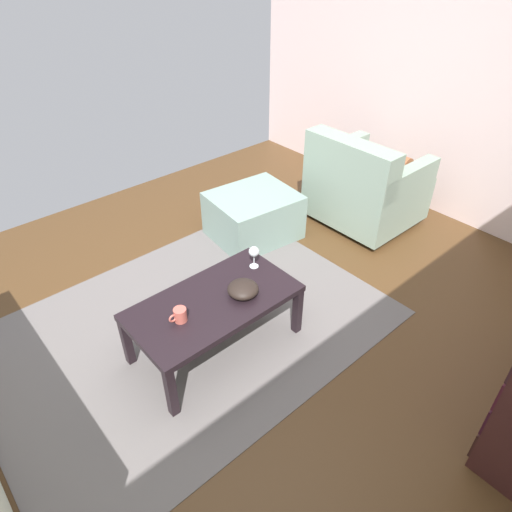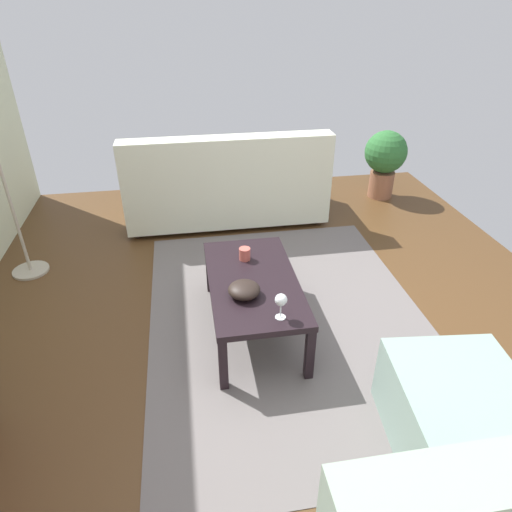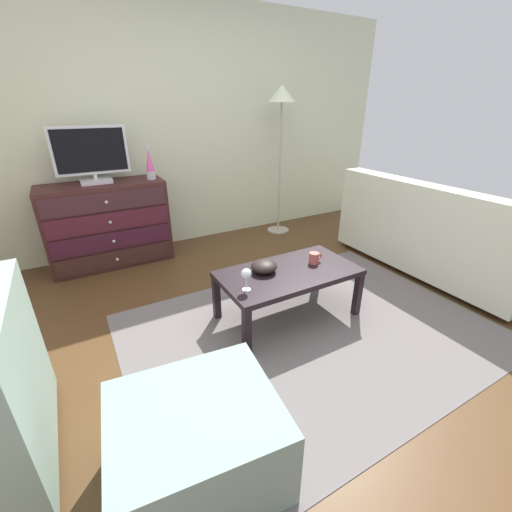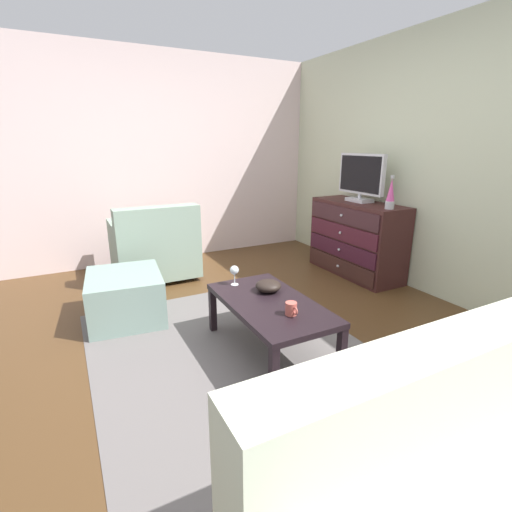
% 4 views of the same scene
% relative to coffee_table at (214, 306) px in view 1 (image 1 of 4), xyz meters
% --- Properties ---
extents(ground_plane, '(5.59, 4.65, 0.05)m').
position_rel_coffee_table_xyz_m(ground_plane, '(-0.16, -0.06, -0.38)').
color(ground_plane, '#4D331B').
extents(wall_plain_left, '(0.12, 4.65, 2.53)m').
position_rel_coffee_table_xyz_m(wall_plain_left, '(-2.72, -0.06, 0.91)').
color(wall_plain_left, beige).
rests_on(wall_plain_left, ground_plane).
extents(area_rug, '(2.60, 1.90, 0.01)m').
position_rel_coffee_table_xyz_m(area_rug, '(0.04, -0.26, -0.35)').
color(area_rug, '#645E5D').
rests_on(area_rug, ground_plane).
extents(coffee_table, '(1.04, 0.56, 0.40)m').
position_rel_coffee_table_xyz_m(coffee_table, '(0.00, 0.00, 0.00)').
color(coffee_table, black).
rests_on(coffee_table, ground_plane).
extents(wine_glass, '(0.07, 0.07, 0.16)m').
position_rel_coffee_table_xyz_m(wine_glass, '(-0.41, -0.09, 0.16)').
color(wine_glass, silver).
rests_on(wine_glass, coffee_table).
extents(mug, '(0.11, 0.08, 0.08)m').
position_rel_coffee_table_xyz_m(mug, '(0.25, 0.02, 0.09)').
color(mug, '#BB554A').
rests_on(mug, coffee_table).
extents(bowl_decorative, '(0.19, 0.19, 0.09)m').
position_rel_coffee_table_xyz_m(bowl_decorative, '(-0.17, 0.08, 0.09)').
color(bowl_decorative, black).
rests_on(bowl_decorative, coffee_table).
extents(armchair, '(0.80, 0.86, 0.85)m').
position_rel_coffee_table_xyz_m(armchair, '(-1.96, -0.37, 0.00)').
color(armchair, '#332319').
rests_on(armchair, ground_plane).
extents(ottoman, '(0.76, 0.67, 0.40)m').
position_rel_coffee_table_xyz_m(ottoman, '(-1.05, -0.83, -0.15)').
color(ottoman, gray).
rests_on(ottoman, ground_plane).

